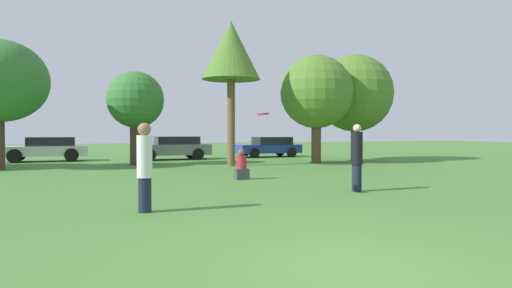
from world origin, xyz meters
TOP-DOWN VIEW (x-y plane):
  - ground_plane at (0.00, 0.00)m, footprint 120.00×120.00m
  - person_thrower at (-1.90, 4.33)m, footprint 0.29×0.29m
  - person_catcher at (3.57, 5.49)m, footprint 0.29×0.29m
  - frisbee at (0.87, 5.23)m, footprint 0.29×0.29m
  - bystander_sitting at (1.66, 9.28)m, footprint 0.43×0.36m
  - tree_1 at (-6.50, 16.26)m, footprint 3.79×3.79m
  - tree_2 at (-1.06, 17.02)m, footprint 2.66×2.66m
  - tree_3 at (3.01, 14.96)m, footprint 2.68×2.68m
  - tree_4 at (7.53, 15.22)m, footprint 3.64×3.64m
  - tree_5 at (10.48, 16.39)m, footprint 4.20×4.20m
  - parked_car_white at (-5.30, 21.22)m, footprint 4.30×2.02m
  - parked_car_grey at (1.22, 20.50)m, footprint 4.33×2.11m
  - parked_car_blue at (7.35, 21.17)m, footprint 4.06×2.02m

SIDE VIEW (x-z plane):
  - ground_plane at x=0.00m, z-range 0.00..0.00m
  - bystander_sitting at x=1.66m, z-range -0.09..0.90m
  - parked_car_blue at x=7.35m, z-range 0.02..1.28m
  - parked_car_white at x=-5.30m, z-range 0.04..1.33m
  - parked_car_grey at x=1.22m, z-range 0.03..1.34m
  - person_catcher at x=3.57m, z-range 0.02..1.77m
  - person_thrower at x=-1.90m, z-range 0.04..1.75m
  - frisbee at x=0.87m, z-range 1.94..1.99m
  - tree_2 at x=-1.06m, z-range 0.81..5.21m
  - tree_4 at x=7.53m, z-range 0.84..6.23m
  - tree_1 at x=-6.50m, z-range 0.97..6.33m
  - tree_5 at x=10.48m, z-range 0.78..6.56m
  - tree_3 at x=3.01m, z-range 1.89..8.52m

